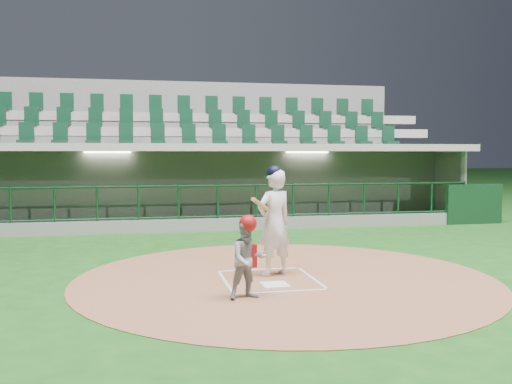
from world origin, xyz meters
TOP-DOWN VIEW (x-y plane):
  - ground at (0.00, 0.00)m, footprint 120.00×120.00m
  - dirt_circle at (0.30, -0.20)m, footprint 7.20×7.20m
  - home_plate at (0.00, -0.70)m, footprint 0.43×0.43m
  - batter_box_chalk at (0.00, -0.30)m, footprint 1.55×1.80m
  - dugout_structure at (0.02, 7.83)m, footprint 16.40×3.70m
  - seating_deck at (0.00, 10.91)m, footprint 17.00×6.72m
  - batter at (0.17, 0.06)m, footprint 0.94×0.98m
  - catcher at (-0.58, -1.42)m, footprint 0.65×0.55m

SIDE VIEW (x-z plane):
  - ground at x=0.00m, z-range 0.00..0.00m
  - dirt_circle at x=0.30m, z-range 0.00..0.01m
  - batter_box_chalk at x=0.00m, z-range 0.01..0.02m
  - home_plate at x=0.00m, z-range 0.01..0.03m
  - catcher at x=-0.58m, z-range 0.00..1.24m
  - dugout_structure at x=0.02m, z-range -0.54..2.46m
  - batter at x=0.17m, z-range 0.01..1.94m
  - seating_deck at x=0.00m, z-range -1.15..4.00m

